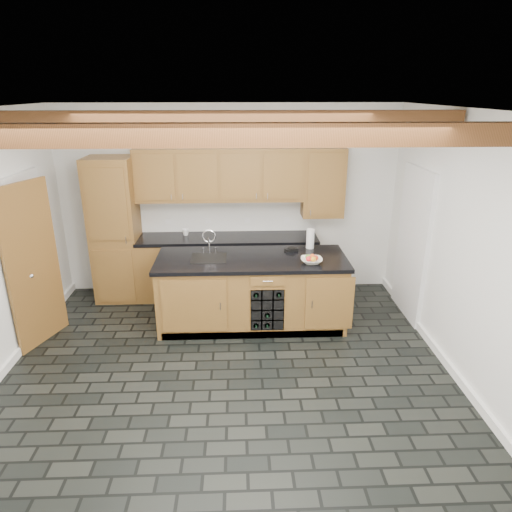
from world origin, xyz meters
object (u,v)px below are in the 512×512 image
at_px(kitchen_scale, 291,249).
at_px(fruit_bowl, 311,261).
at_px(paper_towel, 310,239).
at_px(island, 252,291).

distance_m(kitchen_scale, fruit_bowl, 0.50).
bearing_deg(paper_towel, kitchen_scale, -156.63).
relative_size(island, kitchen_scale, 13.02).
xyz_separation_m(island, paper_towel, (0.80, 0.37, 0.60)).
distance_m(island, kitchen_scale, 0.77).
xyz_separation_m(island, fruit_bowl, (0.74, -0.21, 0.50)).
bearing_deg(island, fruit_bowl, -15.88).
bearing_deg(paper_towel, island, -155.53).
height_order(island, paper_towel, paper_towel).
distance_m(island, fruit_bowl, 0.91).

